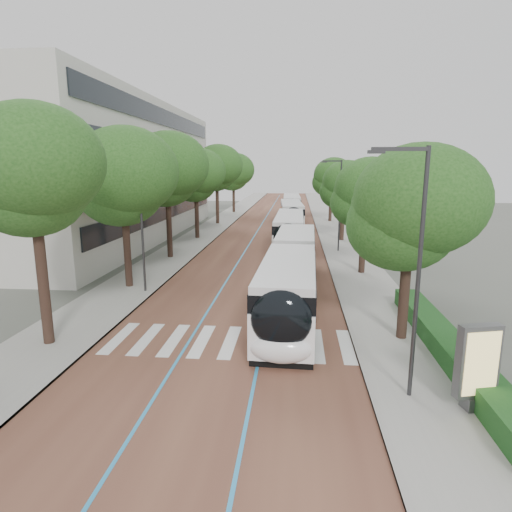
% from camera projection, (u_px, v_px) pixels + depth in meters
% --- Properties ---
extents(ground, '(160.00, 160.00, 0.00)m').
position_uv_depth(ground, '(222.00, 352.00, 17.70)').
color(ground, '#51544C').
rests_on(ground, ground).
extents(road, '(11.00, 140.00, 0.02)m').
position_uv_depth(road, '(273.00, 225.00, 56.69)').
color(road, brown).
rests_on(road, ground).
extents(sidewalk_left, '(4.00, 140.00, 0.12)m').
position_uv_depth(sidewalk_left, '(218.00, 224.00, 57.36)').
color(sidewalk_left, '#9C9A94').
rests_on(sidewalk_left, ground).
extents(sidewalk_right, '(4.00, 140.00, 0.12)m').
position_uv_depth(sidewalk_right, '(331.00, 225.00, 55.99)').
color(sidewalk_right, '#9C9A94').
rests_on(sidewalk_right, ground).
extents(kerb_left, '(0.20, 140.00, 0.14)m').
position_uv_depth(kerb_left, '(232.00, 224.00, 57.19)').
color(kerb_left, gray).
rests_on(kerb_left, ground).
extents(kerb_right, '(0.20, 140.00, 0.14)m').
position_uv_depth(kerb_right, '(316.00, 225.00, 56.16)').
color(kerb_right, gray).
rests_on(kerb_right, ground).
extents(zebra_crossing, '(10.55, 3.60, 0.01)m').
position_uv_depth(zebra_crossing, '(230.00, 342.00, 18.65)').
color(zebra_crossing, silver).
rests_on(zebra_crossing, ground).
extents(lane_line_left, '(0.12, 126.00, 0.01)m').
position_uv_depth(lane_line_left, '(261.00, 224.00, 56.83)').
color(lane_line_left, '#288BC8').
rests_on(lane_line_left, road).
extents(lane_line_right, '(0.12, 126.00, 0.01)m').
position_uv_depth(lane_line_right, '(286.00, 225.00, 56.54)').
color(lane_line_right, '#288BC8').
rests_on(lane_line_right, road).
extents(office_building, '(18.11, 40.00, 14.00)m').
position_uv_depth(office_building, '(85.00, 172.00, 45.35)').
color(office_building, '#B0ADA3').
rests_on(office_building, ground).
extents(hedge, '(1.20, 14.00, 0.80)m').
position_uv_depth(hedge, '(450.00, 349.00, 16.76)').
color(hedge, '#18451A').
rests_on(hedge, sidewalk_right).
extents(streetlight_near, '(1.82, 0.20, 8.00)m').
position_uv_depth(streetlight_near, '(414.00, 256.00, 13.19)').
color(streetlight_near, '#2F2F32').
rests_on(streetlight_near, sidewalk_right).
extents(streetlight_far, '(1.82, 0.20, 8.00)m').
position_uv_depth(streetlight_far, '(338.00, 198.00, 37.56)').
color(streetlight_far, '#2F2F32').
rests_on(streetlight_far, sidewalk_right).
extents(lamp_post_left, '(0.14, 0.14, 8.00)m').
position_uv_depth(lamp_post_left, '(142.00, 225.00, 25.22)').
color(lamp_post_left, '#2F2F32').
rests_on(lamp_post_left, sidewalk_left).
extents(trees_left, '(6.46, 60.92, 9.86)m').
position_uv_depth(trees_left, '(194.00, 174.00, 43.41)').
color(trees_left, black).
rests_on(trees_left, ground).
extents(trees_right, '(5.46, 47.45, 8.25)m').
position_uv_depth(trees_right, '(351.00, 189.00, 37.57)').
color(trees_right, black).
rests_on(trees_right, ground).
extents(lead_bus, '(3.16, 18.47, 3.20)m').
position_uv_depth(lead_bus, '(292.00, 274.00, 23.94)').
color(lead_bus, black).
rests_on(lead_bus, ground).
extents(bus_queued_0, '(2.66, 12.42, 3.20)m').
position_uv_depth(bus_queued_0, '(289.00, 232.00, 39.38)').
color(bus_queued_0, white).
rests_on(bus_queued_0, ground).
extents(bus_queued_1, '(3.18, 12.51, 3.20)m').
position_uv_depth(bus_queued_1, '(292.00, 215.00, 53.19)').
color(bus_queued_1, white).
rests_on(bus_queued_1, ground).
extents(bus_queued_2, '(2.84, 12.46, 3.20)m').
position_uv_depth(bus_queued_2, '(292.00, 206.00, 65.78)').
color(bus_queued_2, white).
rests_on(bus_queued_2, ground).
extents(ad_panel, '(1.37, 0.68, 2.75)m').
position_uv_depth(ad_panel, '(477.00, 366.00, 13.03)').
color(ad_panel, '#59595B').
rests_on(ad_panel, sidewalk_right).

